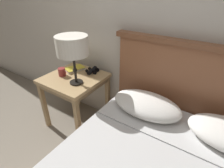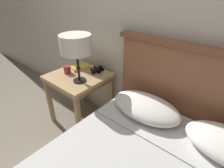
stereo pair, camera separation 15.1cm
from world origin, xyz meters
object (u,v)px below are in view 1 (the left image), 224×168
object	(u,v)px
book_on_nightstand	(75,69)
binoculars_pair	(92,70)
nightstand	(75,83)
table_lamp	(72,47)
coffee_mug	(62,72)

from	to	relation	value
book_on_nightstand	binoculars_pair	bearing A→B (deg)	16.89
nightstand	table_lamp	xyz separation A→B (m)	(0.12, -0.08, 0.45)
nightstand	binoculars_pair	bearing A→B (deg)	63.46
coffee_mug	nightstand	bearing A→B (deg)	21.59
binoculars_pair	table_lamp	bearing A→B (deg)	-85.78
table_lamp	coffee_mug	distance (m)	0.41
nightstand	table_lamp	bearing A→B (deg)	-35.28
nightstand	book_on_nightstand	world-z (taller)	book_on_nightstand
nightstand	binoculars_pair	world-z (taller)	binoculars_pair
book_on_nightstand	binoculars_pair	xyz separation A→B (m)	(0.21, 0.06, 0.01)
nightstand	book_on_nightstand	distance (m)	0.20
book_on_nightstand	table_lamp	bearing A→B (deg)	-42.91
book_on_nightstand	coffee_mug	xyz separation A→B (m)	(-0.01, -0.18, 0.03)
table_lamp	binoculars_pair	size ratio (longest dim) A/B	2.85
binoculars_pair	coffee_mug	xyz separation A→B (m)	(-0.22, -0.24, 0.02)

